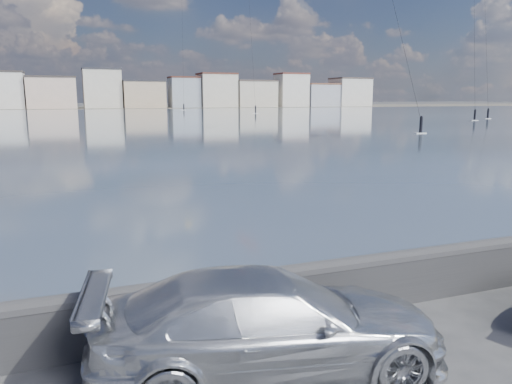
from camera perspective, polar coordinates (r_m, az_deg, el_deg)
bay_water at (r=96.71m, az=-19.57°, el=7.81°), size 500.00×177.00×0.00m
far_shore_strip at (r=205.15m, az=-20.43°, el=9.03°), size 500.00×60.00×0.00m
seawall at (r=8.89m, az=-3.11°, el=-12.24°), size 400.00×0.36×1.08m
far_buildings at (r=191.14m, az=-20.10°, el=10.77°), size 240.79×13.26×14.60m
car_silver at (r=7.62m, az=1.59°, el=-14.80°), size 5.57×3.00×1.53m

